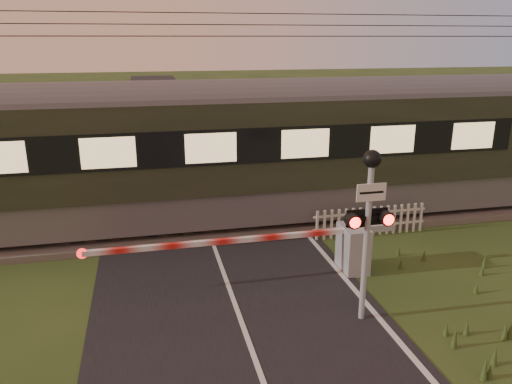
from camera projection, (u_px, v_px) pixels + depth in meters
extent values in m
plane|color=#273D17|center=(251.00, 349.00, 9.16)|extent=(160.00, 160.00, 0.00)
cube|color=black|center=(251.00, 348.00, 9.15)|extent=(6.00, 140.00, 0.02)
cube|color=#47423D|center=(206.00, 223.00, 15.19)|extent=(140.00, 3.40, 0.24)
cube|color=slate|center=(209.00, 225.00, 14.46)|extent=(140.00, 0.08, 0.14)
cube|color=slate|center=(203.00, 209.00, 15.80)|extent=(140.00, 0.08, 0.14)
cube|color=#2D2116|center=(206.00, 219.00, 15.15)|extent=(0.24, 2.20, 0.06)
cylinder|color=black|center=(201.00, 36.00, 13.30)|extent=(120.00, 0.02, 0.02)
cylinder|color=black|center=(199.00, 36.00, 13.86)|extent=(120.00, 0.02, 0.02)
cylinder|color=black|center=(199.00, 13.00, 13.40)|extent=(120.00, 0.02, 0.02)
cylinder|color=black|center=(200.00, 25.00, 13.49)|extent=(120.00, 0.02, 0.02)
cube|color=slate|center=(206.00, 199.00, 14.97)|extent=(20.15, 2.67, 1.00)
cube|color=#232A1C|center=(204.00, 142.00, 14.45)|extent=(20.99, 2.90, 2.50)
cylinder|color=#4C4C4F|center=(203.00, 98.00, 14.08)|extent=(20.99, 1.01, 1.01)
cube|color=#FFD893|center=(211.00, 148.00, 13.02)|extent=(18.05, 0.04, 0.78)
cube|color=gray|center=(353.00, 248.00, 12.09)|extent=(0.57, 0.88, 1.14)
cylinder|color=gray|center=(347.00, 249.00, 12.06)|extent=(0.12, 0.12, 1.14)
cube|color=gray|center=(376.00, 228.00, 12.07)|extent=(0.93, 0.17, 0.17)
cube|color=red|center=(223.00, 241.00, 11.28)|extent=(6.08, 0.11, 0.11)
cylinder|color=red|center=(82.00, 254.00, 10.64)|extent=(0.23, 0.04, 0.23)
cylinder|color=gray|center=(366.00, 246.00, 9.66)|extent=(0.12, 0.12, 3.18)
cube|color=white|center=(371.00, 192.00, 9.28)|extent=(0.58, 0.03, 0.34)
sphere|color=black|center=(372.00, 159.00, 9.15)|extent=(0.34, 0.34, 0.34)
cube|color=black|center=(368.00, 218.00, 9.49)|extent=(0.80, 0.06, 0.06)
cylinder|color=#FF140C|center=(355.00, 223.00, 9.25)|extent=(0.21, 0.02, 0.21)
cylinder|color=#FF140C|center=(389.00, 220.00, 9.40)|extent=(0.21, 0.02, 0.21)
cube|color=black|center=(367.00, 217.00, 9.54)|extent=(0.85, 0.02, 0.34)
cube|color=silver|center=(369.00, 226.00, 14.33)|extent=(3.41, 0.04, 0.06)
cube|color=silver|center=(370.00, 213.00, 14.21)|extent=(3.41, 0.04, 0.06)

